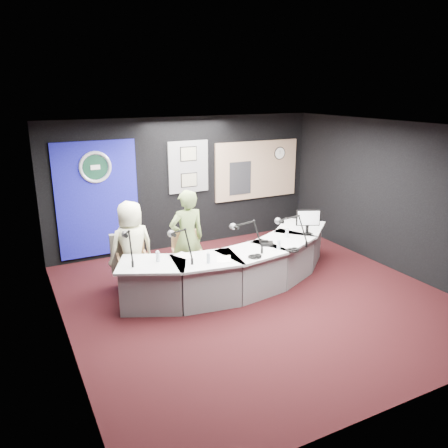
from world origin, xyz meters
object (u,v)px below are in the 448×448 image
armchair_right (188,259)px  person_woman (187,239)px  broadcast_desk (238,266)px  person_man (132,247)px  armchair_left (133,262)px

armchair_right → person_woman: person_woman is taller
broadcast_desk → person_man: person_man is taller
broadcast_desk → armchair_right: 0.89m
person_woman → person_man: bearing=-14.7°
armchair_left → person_woman: size_ratio=0.61×
broadcast_desk → person_woman: person_woman is taller
person_man → armchair_left: bearing=180.0°
armchair_right → armchair_left: bearing=177.9°
armchair_right → person_woman: size_ratio=0.57×
armchair_left → person_woman: 1.01m
armchair_left → person_man: bearing=0.0°
broadcast_desk → armchair_right: size_ratio=4.57×
broadcast_desk → armchair_left: (-1.69, 0.66, 0.15)m
broadcast_desk → person_man: size_ratio=2.84×
broadcast_desk → person_man: 1.86m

